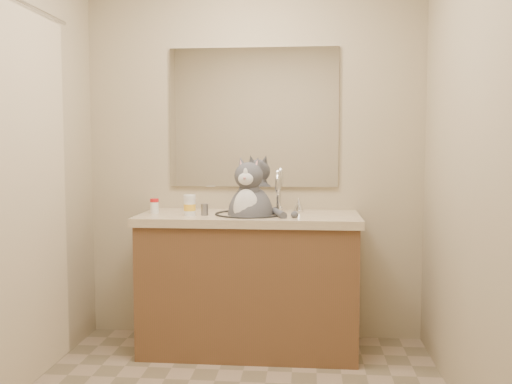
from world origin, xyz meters
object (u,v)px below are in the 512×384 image
grey_canister (205,210)px  pill_bottle_orange (190,206)px  cat (250,211)px  pill_bottle_redcap (154,206)px

grey_canister → pill_bottle_orange: bearing=-167.9°
cat → grey_canister: bearing=-158.7°
pill_bottle_orange → grey_canister: size_ratio=1.78×
cat → pill_bottle_orange: cat is taller
pill_bottle_orange → cat: bearing=12.1°
cat → grey_canister: 0.28m
cat → grey_canister: size_ratio=8.07×
pill_bottle_redcap → grey_canister: pill_bottle_redcap is taller
cat → pill_bottle_orange: size_ratio=4.52×
pill_bottle_redcap → grey_canister: bearing=-12.8°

